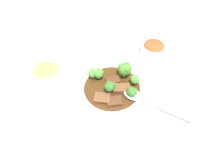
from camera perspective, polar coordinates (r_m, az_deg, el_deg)
ground_plane at (r=0.77m, az=0.00°, el=-1.61°), size 4.00×4.00×0.00m
main_plate at (r=0.76m, az=0.00°, el=-1.15°), size 0.32×0.32×0.02m
beef_strip_0 at (r=0.71m, az=0.55°, el=-4.50°), size 0.05×0.06×0.01m
beef_strip_1 at (r=0.72m, az=-2.59°, el=-3.61°), size 0.05×0.06×0.01m
beef_strip_2 at (r=0.74m, az=2.41°, el=-1.31°), size 0.05×0.07×0.01m
beef_strip_3 at (r=0.77m, az=0.24°, el=0.92°), size 0.05×0.06×0.01m
broccoli_floret_0 at (r=0.72m, az=5.19°, el=-2.03°), size 0.03×0.03×0.04m
broccoli_floret_1 at (r=0.76m, az=3.33°, el=3.93°), size 0.05×0.05×0.06m
broccoli_floret_2 at (r=0.77m, az=-5.08°, el=2.89°), size 0.03×0.03×0.04m
broccoli_floret_3 at (r=0.72m, az=-0.42°, el=-0.67°), size 0.03×0.03×0.05m
broccoli_floret_4 at (r=0.75m, az=6.04°, el=1.21°), size 0.03×0.03×0.04m
broccoli_floret_5 at (r=0.76m, az=-3.45°, el=2.84°), size 0.04×0.04×0.04m
serving_spoon at (r=0.72m, az=6.91°, el=-3.41°), size 0.06×0.24×0.01m
side_bowl_kimchi at (r=0.90m, az=10.79°, el=9.16°), size 0.10×0.10×0.06m
side_bowl_appetizer at (r=0.83m, az=-16.72°, el=3.03°), size 0.11×0.11×0.05m
sauce_dish at (r=0.67m, az=10.83°, el=-14.73°), size 0.07×0.07×0.01m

